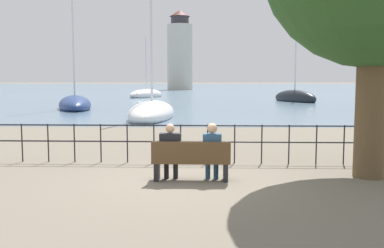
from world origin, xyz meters
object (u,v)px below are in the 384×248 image
(sailboat_3, at_px, (152,113))
(sailboat_4, at_px, (75,104))
(sailboat_5, at_px, (146,95))
(seated_person_right, at_px, (212,149))
(sailboat_0, at_px, (295,98))
(park_bench, at_px, (191,162))
(seated_person_left, at_px, (170,149))
(harbor_lighthouse, at_px, (180,53))

(sailboat_3, xyz_separation_m, sailboat_4, (-7.23, 8.21, 0.02))
(sailboat_4, relative_size, sailboat_5, 1.46)
(seated_person_right, distance_m, sailboat_4, 26.36)
(sailboat_0, xyz_separation_m, sailboat_3, (-12.45, -20.05, -0.06))
(park_bench, relative_size, seated_person_left, 1.36)
(seated_person_left, bearing_deg, sailboat_0, 74.53)
(sailboat_0, relative_size, sailboat_3, 0.84)
(sailboat_0, height_order, harbor_lighthouse, harbor_lighthouse)
(sailboat_4, distance_m, sailboat_5, 23.55)
(seated_person_right, distance_m, harbor_lighthouse, 97.25)
(sailboat_4, height_order, sailboat_5, sailboat_4)
(park_bench, xyz_separation_m, sailboat_5, (-7.90, 47.62, -0.09))
(seated_person_right, height_order, sailboat_4, sailboat_4)
(sailboat_5, relative_size, harbor_lighthouse, 0.44)
(park_bench, bearing_deg, sailboat_0, 75.25)
(sailboat_4, xyz_separation_m, harbor_lighthouse, (3.61, 72.53, 8.64))
(seated_person_left, bearing_deg, sailboat_4, 111.98)
(seated_person_right, xyz_separation_m, harbor_lighthouse, (-7.05, 96.64, 8.28))
(sailboat_3, distance_m, sailboat_5, 32.03)
(sailboat_3, bearing_deg, sailboat_0, 58.29)
(park_bench, height_order, sailboat_0, sailboat_0)
(seated_person_right, xyz_separation_m, sailboat_0, (9.02, 35.94, -0.32))
(park_bench, bearing_deg, sailboat_4, 112.86)
(park_bench, xyz_separation_m, sailboat_4, (-10.20, 24.18, -0.08))
(seated_person_left, relative_size, seated_person_right, 0.99)
(seated_person_left, relative_size, sailboat_0, 0.15)
(sailboat_0, xyz_separation_m, harbor_lighthouse, (-16.07, 60.69, 8.60))
(seated_person_right, distance_m, sailboat_5, 48.27)
(park_bench, bearing_deg, harbor_lighthouse, 93.90)
(park_bench, relative_size, seated_person_right, 1.35)
(seated_person_right, xyz_separation_m, sailboat_3, (-3.44, 15.90, -0.39))
(sailboat_0, bearing_deg, sailboat_5, 121.98)
(seated_person_left, distance_m, sailboat_5, 48.12)
(harbor_lighthouse, bearing_deg, sailboat_3, -87.43)
(park_bench, height_order, seated_person_right, seated_person_right)
(sailboat_5, xyz_separation_m, harbor_lighthouse, (1.31, 49.09, 8.65))
(sailboat_0, height_order, sailboat_4, sailboat_4)
(seated_person_right, xyz_separation_m, sailboat_5, (-8.36, 47.54, -0.37))
(sailboat_3, bearing_deg, sailboat_4, 131.49)
(sailboat_5, bearing_deg, harbor_lighthouse, 111.09)
(sailboat_3, bearing_deg, park_bench, -79.33)
(seated_person_left, bearing_deg, park_bench, -8.95)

